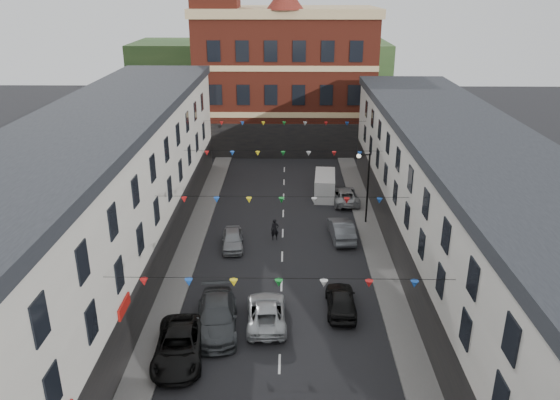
# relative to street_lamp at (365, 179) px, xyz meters

# --- Properties ---
(ground) EXTENTS (160.00, 160.00, 0.00)m
(ground) POSITION_rel_street_lamp_xyz_m (-6.55, -14.00, -3.90)
(ground) COLOR black
(ground) RESTS_ON ground
(pavement_left) EXTENTS (1.80, 64.00, 0.15)m
(pavement_left) POSITION_rel_street_lamp_xyz_m (-13.45, -12.00, -3.83)
(pavement_left) COLOR #605E5B
(pavement_left) RESTS_ON ground
(pavement_right) EXTENTS (1.80, 64.00, 0.15)m
(pavement_right) POSITION_rel_street_lamp_xyz_m (0.35, -12.00, -3.83)
(pavement_right) COLOR #605E5B
(pavement_right) RESTS_ON ground
(terrace_left) EXTENTS (8.40, 56.00, 10.70)m
(terrace_left) POSITION_rel_street_lamp_xyz_m (-18.33, -13.00, 1.44)
(terrace_left) COLOR beige
(terrace_left) RESTS_ON ground
(terrace_right) EXTENTS (8.40, 56.00, 9.70)m
(terrace_right) POSITION_rel_street_lamp_xyz_m (5.23, -13.00, 0.95)
(terrace_right) COLOR silver
(terrace_right) RESTS_ON ground
(civic_building) EXTENTS (20.60, 13.30, 18.50)m
(civic_building) POSITION_rel_street_lamp_xyz_m (-6.55, 23.95, 4.23)
(civic_building) COLOR maroon
(civic_building) RESTS_ON ground
(clock_tower) EXTENTS (5.60, 5.60, 30.00)m
(clock_tower) POSITION_rel_street_lamp_xyz_m (-14.05, 21.00, 11.03)
(clock_tower) COLOR maroon
(clock_tower) RESTS_ON ground
(distant_hill) EXTENTS (40.00, 14.00, 10.00)m
(distant_hill) POSITION_rel_street_lamp_xyz_m (-10.55, 48.00, 1.10)
(distant_hill) COLOR #284821
(distant_hill) RESTS_ON ground
(street_lamp) EXTENTS (1.10, 0.36, 6.00)m
(street_lamp) POSITION_rel_street_lamp_xyz_m (0.00, 0.00, 0.00)
(street_lamp) COLOR black
(street_lamp) RESTS_ON ground
(car_left_c) EXTENTS (2.85, 5.52, 1.49)m
(car_left_c) POSITION_rel_street_lamp_xyz_m (-11.80, -17.57, -3.16)
(car_left_c) COLOR black
(car_left_c) RESTS_ON ground
(car_left_d) EXTENTS (2.81, 5.78, 1.62)m
(car_left_d) POSITION_rel_street_lamp_xyz_m (-10.15, -14.91, -3.09)
(car_left_d) COLOR #3B3F43
(car_left_d) RESTS_ON ground
(car_left_e) EXTENTS (1.92, 4.00, 1.32)m
(car_left_e) POSITION_rel_street_lamp_xyz_m (-10.25, -4.53, -3.24)
(car_left_e) COLOR gray
(car_left_e) RESTS_ON ground
(car_right_d) EXTENTS (1.79, 4.31, 1.46)m
(car_right_d) POSITION_rel_street_lamp_xyz_m (-2.95, -12.99, -3.17)
(car_right_d) COLOR black
(car_right_d) RESTS_ON ground
(car_right_e) EXTENTS (1.97, 4.67, 1.50)m
(car_right_e) POSITION_rel_street_lamp_xyz_m (-2.02, -2.85, -3.16)
(car_right_e) COLOR #575A60
(car_right_e) RESTS_ON ground
(car_right_f) EXTENTS (2.49, 4.87, 1.32)m
(car_right_f) POSITION_rel_street_lamp_xyz_m (-1.05, 4.74, -3.25)
(car_right_f) COLOR #9FA1A4
(car_right_f) RESTS_ON ground
(moving_car) EXTENTS (2.48, 4.96, 1.35)m
(moving_car) POSITION_rel_street_lamp_xyz_m (-7.37, -14.26, -3.23)
(moving_car) COLOR #AFB3B7
(moving_car) RESTS_ON ground
(white_van) EXTENTS (2.15, 4.83, 2.08)m
(white_van) POSITION_rel_street_lamp_xyz_m (-2.75, 6.30, -2.86)
(white_van) COLOR silver
(white_van) RESTS_ON ground
(pedestrian) EXTENTS (0.68, 0.51, 1.69)m
(pedestrian) POSITION_rel_street_lamp_xyz_m (-7.14, -3.15, -3.06)
(pedestrian) COLOR black
(pedestrian) RESTS_ON ground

